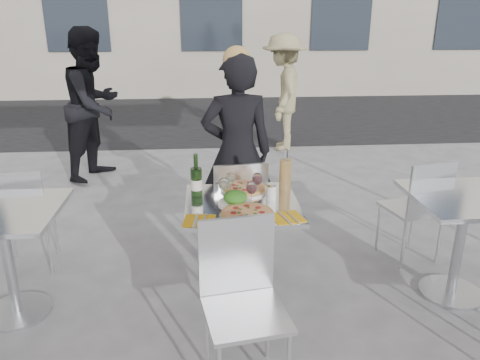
{
  "coord_description": "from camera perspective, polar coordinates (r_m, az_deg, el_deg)",
  "views": [
    {
      "loc": [
        -0.23,
        -2.76,
        1.88
      ],
      "look_at": [
        0.0,
        0.15,
        0.85
      ],
      "focal_mm": 35.0,
      "sensor_mm": 36.0,
      "label": 1
    }
  ],
  "objects": [
    {
      "name": "salad_plate",
      "position": [
        2.96,
        -0.57,
        -2.25
      ],
      "size": [
        0.22,
        0.22,
        0.09
      ],
      "color": "white",
      "rests_on": "main_table"
    },
    {
      "name": "wine_bottle",
      "position": [
        3.05,
        -5.34,
        -0.11
      ],
      "size": [
        0.07,
        0.08,
        0.29
      ],
      "color": "#264E1D",
      "rests_on": "main_table"
    },
    {
      "name": "wineglass_white_b",
      "position": [
        3.07,
        -1.22,
        0.07
      ],
      "size": [
        0.07,
        0.07,
        0.16
      ],
      "color": "white",
      "rests_on": "main_table"
    },
    {
      "name": "wineglass_red_b",
      "position": [
        3.07,
        2.11,
        0.05
      ],
      "size": [
        0.07,
        0.07,
        0.16
      ],
      "color": "white",
      "rests_on": "main_table"
    },
    {
      "name": "ground",
      "position": [
        3.34,
        0.21,
        -14.75
      ],
      "size": [
        80.0,
        80.0,
        0.0
      ],
      "primitive_type": "plane",
      "color": "slate"
    },
    {
      "name": "chair_near",
      "position": [
        2.49,
        0.19,
        -13.27
      ],
      "size": [
        0.47,
        0.48,
        0.9
      ],
      "rotation": [
        0.0,
        0.0,
        0.17
      ],
      "color": "silver",
      "rests_on": "ground"
    },
    {
      "name": "wineglass_white_a",
      "position": [
        2.98,
        -2.03,
        -0.6
      ],
      "size": [
        0.07,
        0.07,
        0.16
      ],
      "color": "white",
      "rests_on": "main_table"
    },
    {
      "name": "pedestrian_a",
      "position": [
        5.83,
        -17.41,
        8.74
      ],
      "size": [
        0.96,
        1.06,
        1.77
      ],
      "primitive_type": "imported",
      "rotation": [
        0.0,
        0.0,
        1.15
      ],
      "color": "black",
      "rests_on": "ground"
    },
    {
      "name": "napkin_left",
      "position": [
        2.74,
        -5.0,
        -4.94
      ],
      "size": [
        0.2,
        0.2,
        0.01
      ],
      "rotation": [
        0.0,
        0.0,
        -0.11
      ],
      "color": "yellow",
      "rests_on": "main_table"
    },
    {
      "name": "side_table_right",
      "position": [
        3.52,
        25.48,
        -4.96
      ],
      "size": [
        0.72,
        0.72,
        0.75
      ],
      "color": "#B7BABF",
      "rests_on": "ground"
    },
    {
      "name": "side_chair_lfar",
      "position": [
        3.83,
        -25.01,
        -3.64
      ],
      "size": [
        0.43,
        0.44,
        0.84
      ],
      "rotation": [
        0.0,
        0.0,
        3.28
      ],
      "color": "silver",
      "rests_on": "ground"
    },
    {
      "name": "pizza_far",
      "position": [
        3.18,
        0.56,
        -1.03
      ],
      "size": [
        0.33,
        0.33,
        0.03
      ],
      "color": "white",
      "rests_on": "main_table"
    },
    {
      "name": "side_chair_rfar",
      "position": [
        3.87,
        21.07,
        -2.62
      ],
      "size": [
        0.48,
        0.48,
        0.86
      ],
      "rotation": [
        0.0,
        0.0,
        3.38
      ],
      "color": "silver",
      "rests_on": "ground"
    },
    {
      "name": "wineglass_red_a",
      "position": [
        2.91,
        1.42,
        -1.04
      ],
      "size": [
        0.07,
        0.07,
        0.16
      ],
      "color": "white",
      "rests_on": "main_table"
    },
    {
      "name": "sugar_shaker",
      "position": [
        3.03,
        3.83,
        -1.41
      ],
      "size": [
        0.06,
        0.06,
        0.11
      ],
      "color": "white",
      "rests_on": "main_table"
    },
    {
      "name": "napkin_right",
      "position": [
        2.78,
        5.76,
        -4.55
      ],
      "size": [
        0.22,
        0.22,
        0.01
      ],
      "rotation": [
        0.0,
        0.0,
        0.24
      ],
      "color": "yellow",
      "rests_on": "main_table"
    },
    {
      "name": "chair_far",
      "position": [
        3.55,
        -0.21,
        -3.1
      ],
      "size": [
        0.45,
        0.46,
        0.88
      ],
      "rotation": [
        0.0,
        0.0,
        3.27
      ],
      "color": "silver",
      "rests_on": "ground"
    },
    {
      "name": "pedestrian_b",
      "position": [
        6.87,
        5.29,
        10.59
      ],
      "size": [
        0.83,
        1.18,
        1.66
      ],
      "primitive_type": "imported",
      "rotation": [
        0.0,
        0.0,
        4.5
      ],
      "color": "#998E62",
      "rests_on": "ground"
    },
    {
      "name": "side_table_left",
      "position": [
        3.32,
        -26.75,
        -6.6
      ],
      "size": [
        0.72,
        0.72,
        0.75
      ],
      "color": "#B7BABF",
      "rests_on": "ground"
    },
    {
      "name": "pizza_near",
      "position": [
        2.8,
        0.92,
        -4.06
      ],
      "size": [
        0.32,
        0.32,
        0.02
      ],
      "color": "tan",
      "rests_on": "main_table"
    },
    {
      "name": "carafe",
      "position": [
        3.16,
        5.55,
        0.71
      ],
      "size": [
        0.08,
        0.08,
        0.29
      ],
      "color": "#E1B060",
      "rests_on": "main_table"
    },
    {
      "name": "woman_diner",
      "position": [
        3.87,
        -0.37,
        3.34
      ],
      "size": [
        0.6,
        0.41,
        1.61
      ],
      "primitive_type": "imported",
      "rotation": [
        0.0,
        0.0,
        3.19
      ],
      "color": "black",
      "rests_on": "ground"
    },
    {
      "name": "street_asphalt",
      "position": [
        9.45,
        -3.01,
        7.96
      ],
      "size": [
        24.0,
        5.0,
        0.0
      ],
      "primitive_type": "cube",
      "color": "black",
      "rests_on": "ground"
    },
    {
      "name": "main_table",
      "position": [
        3.07,
        0.22,
        -6.41
      ],
      "size": [
        0.72,
        0.72,
        0.75
      ],
      "color": "#B7BABF",
      "rests_on": "ground"
    }
  ]
}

